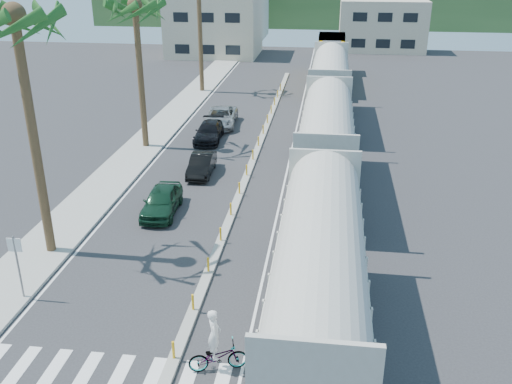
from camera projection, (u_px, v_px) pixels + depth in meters
ground at (181, 343)px, 21.37m from camera, size 140.00×140.00×0.00m
sidewalk at (155, 134)px, 45.13m from camera, size 3.00×90.00×0.15m
rails at (327, 130)px, 46.27m from camera, size 1.56×100.00×0.06m
median at (253, 160)px, 39.52m from camera, size 0.45×60.00×0.85m
crosswalk at (167, 380)px, 19.55m from camera, size 14.00×2.20×0.01m
lane_markings at (234, 138)px, 44.40m from camera, size 9.42×90.00×0.01m
freight_train at (327, 122)px, 38.17m from camera, size 3.00×60.94×5.85m
street_sign at (17, 258)px, 23.29m from camera, size 0.60×0.08×3.00m
buildings at (257, 15)px, 85.71m from camera, size 38.00×27.00×10.00m
car_lead at (162, 201)px, 31.60m from camera, size 2.17×4.56×1.50m
car_second at (202, 165)px, 37.09m from camera, size 1.69×4.13×1.33m
car_third at (209, 132)px, 43.63m from camera, size 2.33×4.91×1.38m
car_rear at (221, 117)px, 47.28m from camera, size 3.13×5.63×1.48m
cyclist at (217, 351)px, 19.77m from camera, size 1.87×2.48×2.45m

